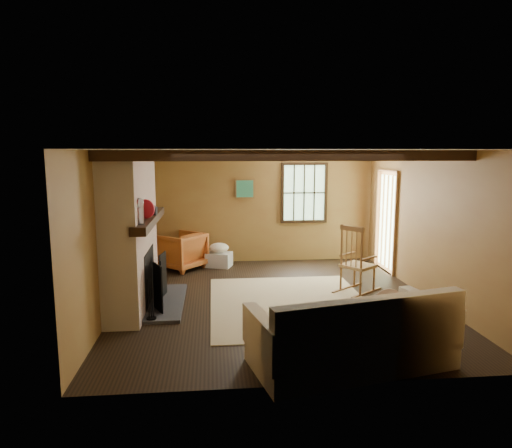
{
  "coord_description": "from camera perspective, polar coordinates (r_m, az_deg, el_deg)",
  "views": [
    {
      "loc": [
        -1.0,
        -7.06,
        2.37
      ],
      "look_at": [
        -0.28,
        0.4,
        1.19
      ],
      "focal_mm": 32.0,
      "sensor_mm": 36.0,
      "label": 1
    }
  ],
  "objects": [
    {
      "name": "fireplace",
      "position": [
        7.27,
        -15.13,
        -1.42
      ],
      "size": [
        1.02,
        2.3,
        2.4
      ],
      "color": "brown",
      "rests_on": "ground"
    },
    {
      "name": "laundry_basket",
      "position": [
        9.62,
        -4.64,
        -4.45
      ],
      "size": [
        0.59,
        0.52,
        0.3
      ],
      "primitive_type": "cube",
      "rotation": [
        0.0,
        0.0,
        -0.32
      ],
      "color": "silver",
      "rests_on": "ground"
    },
    {
      "name": "room_envelope",
      "position": [
        7.45,
        3.96,
        3.24
      ],
      "size": [
        5.02,
        5.52,
        2.44
      ],
      "color": "olive",
      "rests_on": "ground"
    },
    {
      "name": "sofa",
      "position": [
        5.33,
        12.16,
        -13.87
      ],
      "size": [
        2.4,
        1.45,
        0.9
      ],
      "rotation": [
        0.0,
        0.0,
        0.22
      ],
      "color": "white",
      "rests_on": "ground"
    },
    {
      "name": "armchair",
      "position": [
        9.48,
        -9.37,
        -3.32
      ],
      "size": [
        1.16,
        1.16,
        0.76
      ],
      "primitive_type": "imported",
      "rotation": [
        0.0,
        0.0,
        -2.28
      ],
      "color": "#BF6026",
      "rests_on": "ground"
    },
    {
      "name": "rug",
      "position": [
        7.35,
        4.26,
        -9.88
      ],
      "size": [
        2.5,
        3.0,
        0.01
      ],
      "primitive_type": "cube",
      "color": "#CCAA88",
      "rests_on": "ground"
    },
    {
      "name": "basket_pillow",
      "position": [
        9.57,
        -4.66,
        -2.98
      ],
      "size": [
        0.47,
        0.41,
        0.21
      ],
      "primitive_type": "ellipsoid",
      "rotation": [
        0.0,
        0.0,
        0.22
      ],
      "color": "white",
      "rests_on": "laundry_basket"
    },
    {
      "name": "ground",
      "position": [
        7.51,
        2.47,
        -9.48
      ],
      "size": [
        5.5,
        5.5,
        0.0
      ],
      "primitive_type": "plane",
      "color": "black",
      "rests_on": "ground"
    },
    {
      "name": "firewood_pile",
      "position": [
        9.82,
        -11.02,
        -4.42
      ],
      "size": [
        0.73,
        0.13,
        0.27
      ],
      "color": "brown",
      "rests_on": "ground"
    },
    {
      "name": "rocking_chair",
      "position": [
        7.99,
        12.44,
        -4.86
      ],
      "size": [
        0.94,
        0.86,
        1.17
      ],
      "rotation": [
        0.0,
        0.0,
        2.22
      ],
      "color": "tan",
      "rests_on": "ground"
    }
  ]
}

